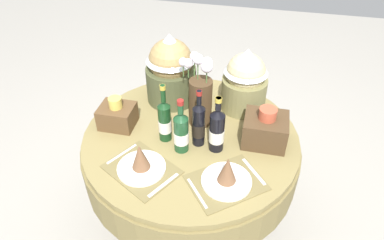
% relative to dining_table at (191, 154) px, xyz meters
% --- Properties ---
extents(ground, '(8.00, 8.00, 0.00)m').
position_rel_dining_table_xyz_m(ground, '(0.00, 0.00, -0.61)').
color(ground, '#9E998E').
extents(dining_table, '(1.21, 1.21, 0.76)m').
position_rel_dining_table_xyz_m(dining_table, '(0.00, 0.00, 0.00)').
color(dining_table, olive).
rests_on(dining_table, ground).
extents(place_setting_left, '(0.42, 0.40, 0.16)m').
position_rel_dining_table_xyz_m(place_setting_left, '(-0.18, -0.31, 0.20)').
color(place_setting_left, brown).
rests_on(place_setting_left, dining_table).
extents(place_setting_right, '(0.43, 0.41, 0.16)m').
position_rel_dining_table_xyz_m(place_setting_right, '(0.24, -0.30, 0.20)').
color(place_setting_right, brown).
rests_on(place_setting_right, dining_table).
extents(flower_vase, '(0.19, 0.13, 0.43)m').
position_rel_dining_table_xyz_m(flower_vase, '(0.02, 0.12, 0.33)').
color(flower_vase, '#47331E').
rests_on(flower_vase, dining_table).
extents(wine_bottle_left, '(0.07, 0.07, 0.34)m').
position_rel_dining_table_xyz_m(wine_bottle_left, '(-0.13, -0.06, 0.27)').
color(wine_bottle_left, '#143819').
rests_on(wine_bottle_left, dining_table).
extents(wine_bottle_centre, '(0.07, 0.07, 0.34)m').
position_rel_dining_table_xyz_m(wine_bottle_centre, '(0.05, -0.06, 0.28)').
color(wine_bottle_centre, black).
rests_on(wine_bottle_centre, dining_table).
extents(wine_bottle_right, '(0.08, 0.08, 0.31)m').
position_rel_dining_table_xyz_m(wine_bottle_right, '(-0.02, -0.12, 0.27)').
color(wine_bottle_right, '#194223').
rests_on(wine_bottle_right, dining_table).
extents(wine_bottle_rear, '(0.08, 0.08, 0.32)m').
position_rel_dining_table_xyz_m(wine_bottle_rear, '(0.15, -0.08, 0.28)').
color(wine_bottle_rear, black).
rests_on(wine_bottle_rear, dining_table).
extents(gift_tub_back_left, '(0.30, 0.30, 0.44)m').
position_rel_dining_table_xyz_m(gift_tub_back_left, '(-0.19, 0.32, 0.38)').
color(gift_tub_back_left, '#474C2D').
rests_on(gift_tub_back_left, dining_table).
extents(gift_tub_back_right, '(0.27, 0.27, 0.39)m').
position_rel_dining_table_xyz_m(gift_tub_back_right, '(0.25, 0.32, 0.35)').
color(gift_tub_back_right, olive).
rests_on(gift_tub_back_right, dining_table).
extents(woven_basket_side_left, '(0.19, 0.16, 0.18)m').
position_rel_dining_table_xyz_m(woven_basket_side_left, '(-0.42, -0.01, 0.22)').
color(woven_basket_side_left, brown).
rests_on(woven_basket_side_left, dining_table).
extents(woven_basket_side_right, '(0.23, 0.20, 0.21)m').
position_rel_dining_table_xyz_m(woven_basket_side_right, '(0.39, 0.03, 0.23)').
color(woven_basket_side_right, '#47331E').
rests_on(woven_basket_side_right, dining_table).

